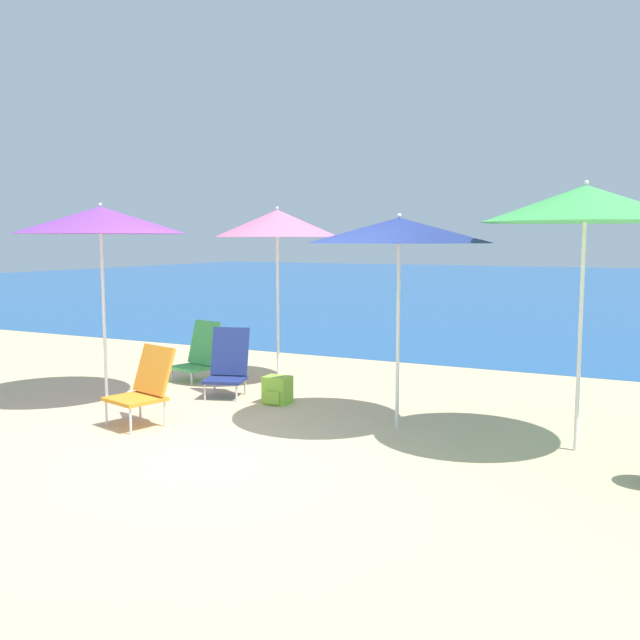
% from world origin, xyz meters
% --- Properties ---
extents(ground_plane, '(60.00, 60.00, 0.00)m').
position_xyz_m(ground_plane, '(0.00, 0.00, 0.00)').
color(ground_plane, '#D1BA89').
extents(sea_water, '(60.00, 40.00, 0.01)m').
position_xyz_m(sea_water, '(0.00, 24.94, 0.00)').
color(sea_water, '#1E5699').
rests_on(sea_water, ground).
extents(beach_umbrella_green, '(1.76, 1.76, 2.36)m').
position_xyz_m(beach_umbrella_green, '(2.68, 1.36, 2.16)').
color(beach_umbrella_green, white).
rests_on(beach_umbrella_green, ground).
extents(beach_umbrella_purple, '(1.92, 1.92, 2.27)m').
position_xyz_m(beach_umbrella_purple, '(-2.45, 0.99, 2.08)').
color(beach_umbrella_purple, white).
rests_on(beach_umbrella_purple, ground).
extents(beach_umbrella_navy, '(1.79, 1.79, 2.11)m').
position_xyz_m(beach_umbrella_navy, '(1.00, 1.36, 1.94)').
color(beach_umbrella_navy, white).
rests_on(beach_umbrella_navy, ground).
extents(beach_umbrella_pink, '(1.60, 1.60, 2.28)m').
position_xyz_m(beach_umbrella_pink, '(-1.20, 2.81, 2.06)').
color(beach_umbrella_pink, white).
rests_on(beach_umbrella_pink, ground).
extents(beach_chair_orange, '(0.64, 0.68, 0.78)m').
position_xyz_m(beach_chair_orange, '(-1.32, 0.34, 0.41)').
color(beach_chair_orange, silver).
rests_on(beach_chair_orange, ground).
extents(beach_chair_navy, '(0.59, 0.65, 0.80)m').
position_xyz_m(beach_chair_navy, '(-1.34, 1.85, 0.38)').
color(beach_chair_navy, silver).
rests_on(beach_chair_navy, ground).
extents(beach_chair_green, '(0.60, 0.61, 0.78)m').
position_xyz_m(beach_chair_green, '(-2.21, 2.47, 0.36)').
color(beach_chair_green, silver).
rests_on(beach_chair_green, ground).
extents(backpack_lime, '(0.29, 0.26, 0.31)m').
position_xyz_m(backpack_lime, '(-0.59, 1.74, 0.16)').
color(backpack_lime, '#8ECC3D').
rests_on(backpack_lime, ground).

